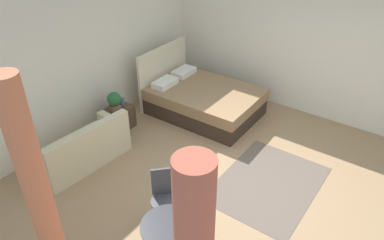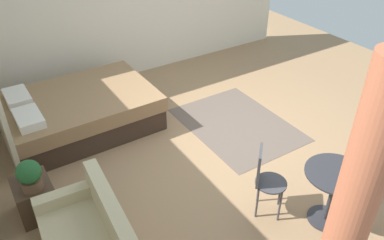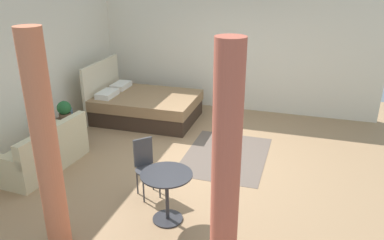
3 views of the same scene
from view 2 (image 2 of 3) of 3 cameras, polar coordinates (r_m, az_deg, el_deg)
name	(u,v)px [view 2 (image 2 of 3)]	position (r m, az deg, el deg)	size (l,w,h in m)	color
ground_plane	(227,143)	(5.73, 5.21, -3.46)	(8.75, 9.48, 0.02)	#9E7A56
area_rug	(237,124)	(6.13, 6.68, -0.64)	(1.92, 1.43, 0.01)	#66564C
bed	(76,112)	(6.09, -16.78, 1.20)	(1.58, 2.23, 1.25)	#38281E
nightstand	(35,198)	(4.88, -22.21, -10.60)	(0.49, 0.41, 0.45)	#473323
potted_plant	(29,175)	(4.53, -22.90, -7.48)	(0.27, 0.27, 0.37)	brown
vase	(24,173)	(4.78, -23.53, -7.13)	(0.09, 0.09, 0.16)	slate
balcony_table	(333,188)	(4.53, 20.16, -9.37)	(0.68, 0.68, 0.70)	#2D2D33
cafe_chair_near_window	(265,176)	(4.43, 10.70, -8.16)	(0.51, 0.51, 0.88)	#3F3F44
curtain_right	(346,231)	(2.96, 21.80, -14.98)	(0.28, 0.28, 2.65)	#D1704C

